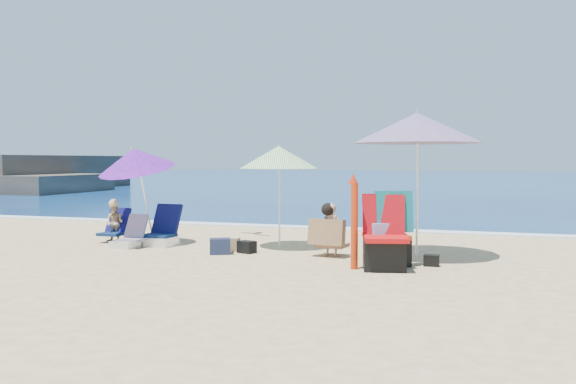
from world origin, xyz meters
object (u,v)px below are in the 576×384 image
(umbrella_striped, at_px, (279,157))
(person_left, at_px, (115,222))
(umbrella_blue, at_px, (135,159))
(chair_navy, at_px, (161,235))
(umbrella_turquoise, at_px, (417,128))
(camp_chair_left, at_px, (384,247))
(furled_umbrella, at_px, (354,217))
(camp_chair_right, at_px, (388,238))
(person_center, at_px, (330,230))
(chair_rainbow, at_px, (129,239))

(umbrella_striped, xyz_separation_m, person_left, (-3.44, -0.21, -1.31))
(umbrella_blue, bearing_deg, person_left, 158.61)
(umbrella_striped, distance_m, chair_navy, 2.75)
(person_left, bearing_deg, umbrella_turquoise, -1.05)
(camp_chair_left, bearing_deg, furled_umbrella, -168.22)
(umbrella_turquoise, distance_m, furled_umbrella, 2.16)
(umbrella_blue, height_order, furled_umbrella, umbrella_blue)
(furled_umbrella, height_order, camp_chair_right, furled_umbrella)
(chair_navy, bearing_deg, umbrella_turquoise, 0.94)
(umbrella_blue, xyz_separation_m, person_left, (-0.66, 0.26, -1.28))
(furled_umbrella, bearing_deg, chair_navy, 161.36)
(furled_umbrella, distance_m, person_center, 1.30)
(umbrella_striped, height_order, chair_navy, umbrella_striped)
(camp_chair_right, bearing_deg, camp_chair_left, -88.75)
(chair_navy, bearing_deg, camp_chair_right, -11.13)
(camp_chair_left, bearing_deg, camp_chair_right, 91.25)
(person_center, bearing_deg, chair_navy, 174.81)
(chair_navy, height_order, camp_chair_right, camp_chair_right)
(camp_chair_left, xyz_separation_m, person_left, (-5.70, 1.48, 0.06))
(umbrella_striped, bearing_deg, umbrella_blue, -170.41)
(umbrella_striped, height_order, person_center, umbrella_striped)
(umbrella_blue, bearing_deg, umbrella_striped, 9.59)
(chair_rainbow, height_order, camp_chair_left, camp_chair_left)
(umbrella_turquoise, xyz_separation_m, umbrella_blue, (-5.37, -0.15, -0.53))
(chair_rainbow, distance_m, person_left, 1.00)
(umbrella_blue, distance_m, chair_navy, 1.55)
(camp_chair_left, distance_m, person_center, 1.47)
(umbrella_turquoise, height_order, umbrella_blue, umbrella_turquoise)
(umbrella_blue, relative_size, furled_umbrella, 1.40)
(furled_umbrella, distance_m, chair_rainbow, 4.65)
(furled_umbrella, distance_m, camp_chair_right, 0.75)
(umbrella_turquoise, relative_size, chair_navy, 3.17)
(umbrella_blue, bearing_deg, person_center, -3.56)
(umbrella_blue, distance_m, camp_chair_left, 5.36)
(camp_chair_right, relative_size, person_center, 1.28)
(umbrella_blue, xyz_separation_m, chair_navy, (0.51, 0.07, -1.46))
(umbrella_turquoise, height_order, chair_navy, umbrella_turquoise)
(umbrella_turquoise, relative_size, furled_umbrella, 1.72)
(furled_umbrella, height_order, camp_chair_left, furled_umbrella)
(person_left, bearing_deg, umbrella_blue, -21.39)
(umbrella_striped, relative_size, chair_rainbow, 3.12)
(umbrella_turquoise, xyz_separation_m, chair_navy, (-4.86, -0.08, -1.99))
(umbrella_striped, distance_m, person_center, 1.86)
(umbrella_blue, height_order, camp_chair_left, umbrella_blue)
(umbrella_blue, distance_m, person_center, 4.14)
(chair_rainbow, bearing_deg, person_center, 1.97)
(furled_umbrella, xyz_separation_m, chair_navy, (-4.09, 1.38, -0.59))
(umbrella_blue, bearing_deg, furled_umbrella, -15.92)
(umbrella_turquoise, xyz_separation_m, person_left, (-6.03, 0.11, -1.80))
(person_center, bearing_deg, umbrella_turquoise, 15.47)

